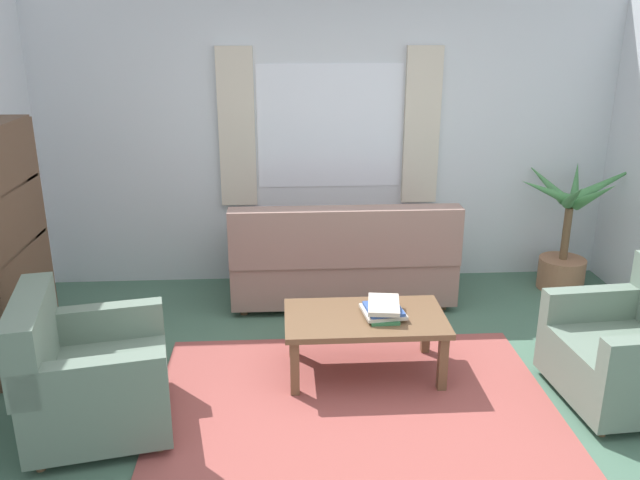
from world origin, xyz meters
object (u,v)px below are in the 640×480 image
object	(u,v)px
armchair_left	(87,376)
potted_plant	(567,241)
couch	(342,262)
armchair_right	(636,351)
coffee_table	(365,323)
book_stack_on_table	(383,309)
bookshelf	(10,256)

from	to	relation	value
armchair_left	potted_plant	distance (m)	4.23
couch	armchair_right	bearing A→B (deg)	135.71
couch	coffee_table	world-z (taller)	couch
armchair_right	book_stack_on_table	xyz separation A→B (m)	(-1.57, 0.43, 0.13)
book_stack_on_table	bookshelf	size ratio (longest dim) A/B	0.21
coffee_table	armchair_left	bearing A→B (deg)	-162.32
armchair_left	bookshelf	bearing A→B (deg)	27.12
armchair_right	coffee_table	world-z (taller)	armchair_right
armchair_right	bookshelf	size ratio (longest dim) A/B	0.52
armchair_right	book_stack_on_table	size ratio (longest dim) A/B	2.53
couch	coffee_table	size ratio (longest dim) A/B	1.73
bookshelf	couch	bearing A→B (deg)	109.93
armchair_left	armchair_right	size ratio (longest dim) A/B	1.09
couch	armchair_right	world-z (taller)	couch
bookshelf	potted_plant	bearing A→B (deg)	103.12
armchair_right	bookshelf	world-z (taller)	bookshelf
couch	bookshelf	bearing A→B (deg)	19.93
couch	coffee_table	xyz separation A→B (m)	(0.04, -1.25, 0.01)
armchair_left	coffee_table	size ratio (longest dim) A/B	0.89
coffee_table	couch	bearing A→B (deg)	91.87
armchair_left	bookshelf	world-z (taller)	bookshelf
coffee_table	book_stack_on_table	xyz separation A→B (m)	(0.12, -0.01, 0.11)
couch	armchair_left	size ratio (longest dim) A/B	1.93
couch	potted_plant	bearing A→B (deg)	-175.36
coffee_table	bookshelf	size ratio (longest dim) A/B	0.64
book_stack_on_table	bookshelf	xyz separation A→B (m)	(-2.58, 0.38, 0.30)
armchair_right	potted_plant	xyz separation A→B (m)	(0.33, 1.85, 0.11)
armchair_left	potted_plant	size ratio (longest dim) A/B	0.82
potted_plant	bookshelf	xyz separation A→B (m)	(-4.48, -1.04, 0.33)
couch	armchair_right	size ratio (longest dim) A/B	2.11
armchair_right	book_stack_on_table	world-z (taller)	armchair_right
armchair_left	bookshelf	xyz separation A→B (m)	(-0.73, 0.92, 0.44)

